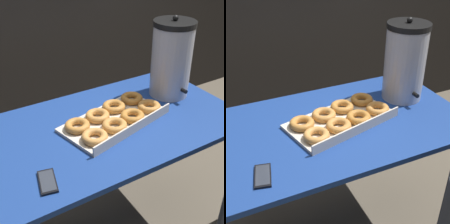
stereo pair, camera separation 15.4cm
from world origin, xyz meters
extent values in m
cube|color=navy|center=(0.00, 0.00, 0.76)|extent=(1.32, 0.76, 0.03)
cylinder|color=#ADADB2|center=(0.61, 0.33, 0.37)|extent=(0.03, 0.03, 0.75)
cube|color=beige|center=(0.02, 0.00, 0.78)|extent=(0.59, 0.40, 0.02)
cube|color=beige|center=(0.05, -0.13, 0.81)|extent=(0.52, 0.14, 0.04)
torus|color=#D18F47|center=(-0.15, -0.11, 0.81)|extent=(0.17, 0.17, 0.04)
torus|color=#CA8841|center=(-0.02, -0.07, 0.81)|extent=(0.17, 0.17, 0.04)
torus|color=#B97730|center=(0.10, -0.05, 0.81)|extent=(0.17, 0.17, 0.04)
torus|color=#C7853D|center=(0.22, -0.02, 0.81)|extent=(0.14, 0.14, 0.04)
torus|color=#C28038|center=(-0.18, 0.02, 0.81)|extent=(0.13, 0.13, 0.04)
torus|color=#CB8942|center=(-0.05, 0.04, 0.81)|extent=(0.17, 0.17, 0.04)
torus|color=#C07E36|center=(0.07, 0.08, 0.81)|extent=(0.16, 0.16, 0.04)
torus|color=#BB7931|center=(0.20, 0.10, 0.81)|extent=(0.17, 0.17, 0.04)
cylinder|color=#B7B7BC|center=(0.45, 0.10, 0.97)|extent=(0.22, 0.22, 0.40)
cylinder|color=black|center=(0.45, 0.10, 1.19)|extent=(0.23, 0.23, 0.03)
sphere|color=black|center=(0.45, 0.10, 1.21)|extent=(0.03, 0.03, 0.03)
cylinder|color=black|center=(0.45, -0.02, 0.85)|extent=(0.02, 0.06, 0.02)
cube|color=black|center=(-0.43, -0.24, 0.78)|extent=(0.09, 0.14, 0.01)
cube|color=#2D333D|center=(-0.43, -0.24, 0.79)|extent=(0.08, 0.13, 0.00)
camera|label=1|loc=(-0.68, -1.12, 1.63)|focal=50.00mm
camera|label=2|loc=(-0.54, -1.20, 1.63)|focal=50.00mm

